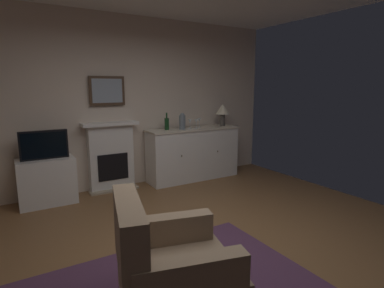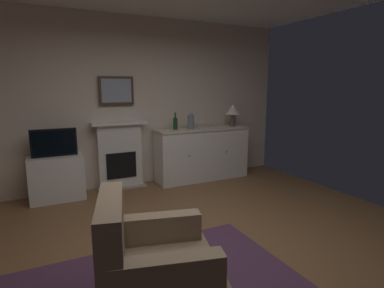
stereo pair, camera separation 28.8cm
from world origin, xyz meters
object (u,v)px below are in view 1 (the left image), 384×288
(table_lamp, at_px, (223,111))
(wine_glass_center, at_px, (196,121))
(framed_picture, at_px, (107,91))
(tv_cabinet, at_px, (47,181))
(fireplace_unit, at_px, (111,156))
(sideboard_cabinet, at_px, (193,154))
(wine_bottle, at_px, (167,124))
(armchair, at_px, (169,270))
(tv_set, at_px, (44,145))
(vase_decorative, at_px, (182,121))
(wine_glass_right, at_px, (199,121))
(wine_glass_left, at_px, (190,122))

(table_lamp, xyz_separation_m, wine_glass_center, (-0.61, -0.06, -0.16))
(framed_picture, xyz_separation_m, tv_cabinet, (-0.97, -0.21, -1.26))
(table_lamp, bearing_deg, fireplace_unit, 175.11)
(sideboard_cabinet, distance_m, wine_bottle, 0.76)
(wine_bottle, xyz_separation_m, tv_cabinet, (-1.91, -0.02, -0.70))
(armchair, bearing_deg, sideboard_cabinet, 56.04)
(table_lamp, xyz_separation_m, wine_bottle, (-1.14, 0.04, -0.17))
(sideboard_cabinet, xyz_separation_m, tv_set, (-2.41, -0.01, 0.39))
(wine_bottle, bearing_deg, tv_cabinet, -179.26)
(vase_decorative, bearing_deg, sideboard_cabinet, 11.29)
(sideboard_cabinet, xyz_separation_m, table_lamp, (0.63, 0.00, 0.74))
(tv_cabinet, xyz_separation_m, armchair, (0.48, -2.89, 0.05))
(tv_cabinet, bearing_deg, vase_decorative, -1.72)
(table_lamp, distance_m, wine_glass_right, 0.52)
(vase_decorative, distance_m, armchair, 3.36)
(table_lamp, height_order, wine_glass_center, table_lamp)
(framed_picture, xyz_separation_m, sideboard_cabinet, (1.43, -0.22, -1.12))
(vase_decorative, height_order, tv_cabinet, vase_decorative)
(vase_decorative, bearing_deg, table_lamp, 3.23)
(wine_glass_center, bearing_deg, sideboard_cabinet, 115.26)
(tv_cabinet, bearing_deg, wine_glass_left, -1.07)
(wine_glass_left, bearing_deg, framed_picture, 169.49)
(table_lamp, relative_size, wine_bottle, 1.38)
(wine_glass_left, height_order, vase_decorative, vase_decorative)
(wine_bottle, bearing_deg, wine_glass_right, -1.95)
(framed_picture, height_order, sideboard_cabinet, framed_picture)
(sideboard_cabinet, height_order, wine_glass_left, wine_glass_left)
(sideboard_cabinet, relative_size, table_lamp, 4.25)
(wine_bottle, distance_m, vase_decorative, 0.27)
(wine_glass_left, height_order, wine_glass_center, same)
(sideboard_cabinet, xyz_separation_m, armchair, (-1.93, -2.87, -0.08))
(tv_set, bearing_deg, tv_cabinet, 90.00)
(framed_picture, bearing_deg, sideboard_cabinet, -8.81)
(framed_picture, relative_size, armchair, 0.57)
(tv_cabinet, bearing_deg, wine_bottle, 0.74)
(fireplace_unit, distance_m, sideboard_cabinet, 1.45)
(wine_bottle, relative_size, wine_glass_right, 1.76)
(sideboard_cabinet, height_order, tv_set, tv_set)
(fireplace_unit, xyz_separation_m, wine_bottle, (0.93, -0.14, 0.49))
(vase_decorative, bearing_deg, fireplace_unit, 169.14)
(sideboard_cabinet, bearing_deg, table_lamp, 0.00)
(table_lamp, height_order, tv_cabinet, table_lamp)
(table_lamp, height_order, wine_glass_right, table_lamp)
(wine_glass_right, bearing_deg, wine_glass_left, -168.12)
(wine_bottle, bearing_deg, framed_picture, 168.93)
(table_lamp, relative_size, wine_glass_right, 2.42)
(fireplace_unit, bearing_deg, wine_bottle, -8.37)
(tv_set, xyz_separation_m, armchair, (0.48, -2.86, -0.48))
(table_lamp, xyz_separation_m, vase_decorative, (-0.88, -0.05, -0.14))
(wine_glass_right, relative_size, tv_set, 0.27)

